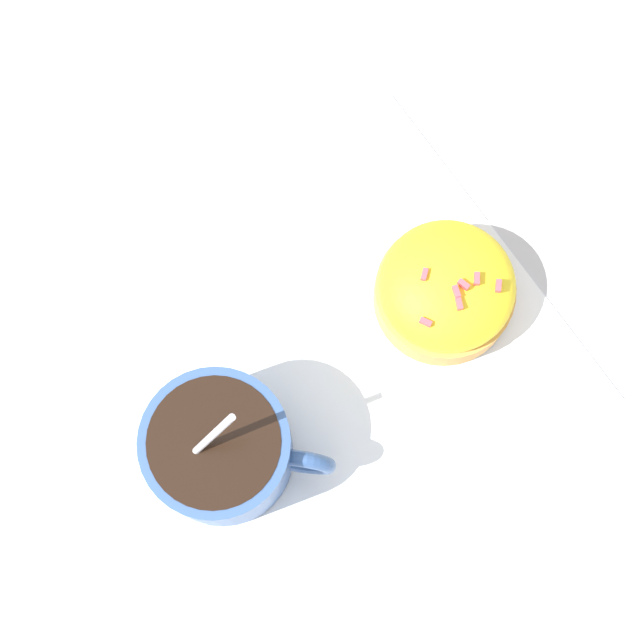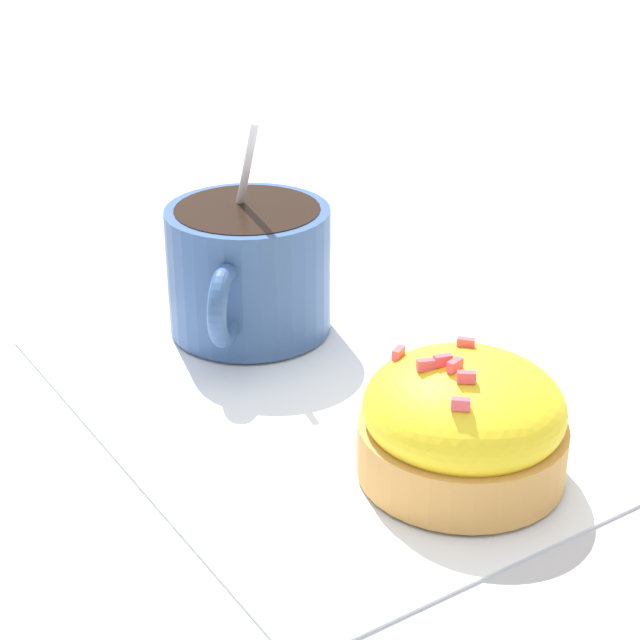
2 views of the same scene
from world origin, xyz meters
TOP-DOWN VIEW (x-y plane):
  - ground_plane at (0.00, 0.00)m, footprint 3.00×3.00m
  - paper_napkin at (0.00, 0.00)m, footprint 0.27×0.25m
  - coffee_cup at (-0.08, -0.02)m, footprint 0.09×0.09m
  - frosted_pastry at (0.08, -0.01)m, footprint 0.08×0.08m

SIDE VIEW (x-z plane):
  - ground_plane at x=0.00m, z-range 0.00..0.00m
  - paper_napkin at x=0.00m, z-range 0.00..0.00m
  - frosted_pastry at x=0.08m, z-range 0.00..0.05m
  - coffee_cup at x=-0.08m, z-range -0.02..0.09m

